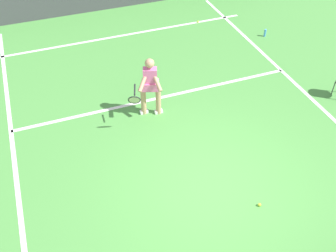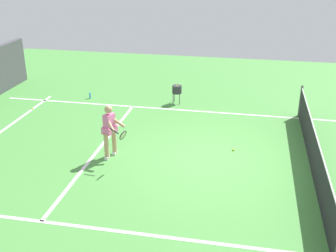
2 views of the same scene
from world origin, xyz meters
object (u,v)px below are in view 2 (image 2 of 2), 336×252
(tennis_ball_near, at_px, (233,150))
(tennis_ball_mid, at_px, (32,109))
(tennis_player, at_px, (110,130))
(ball_hopper, at_px, (177,89))
(water_bottle, at_px, (90,95))

(tennis_ball_near, relative_size, tennis_ball_mid, 1.00)
(tennis_player, xyz_separation_m, ball_hopper, (-4.83, 1.04, -0.30))
(tennis_ball_mid, height_order, ball_hopper, ball_hopper)
(tennis_ball_near, bearing_deg, water_bottle, -121.85)
(tennis_ball_mid, bearing_deg, water_bottle, 134.69)
(ball_hopper, bearing_deg, tennis_ball_near, 32.24)
(ball_hopper, bearing_deg, water_bottle, -87.89)
(tennis_ball_near, height_order, water_bottle, water_bottle)
(tennis_player, xyz_separation_m, tennis_ball_near, (-1.06, 3.41, -0.81))
(tennis_player, relative_size, water_bottle, 6.46)
(tennis_ball_mid, bearing_deg, tennis_ball_near, 74.97)
(tennis_player, bearing_deg, tennis_ball_mid, -127.00)
(tennis_player, height_order, ball_hopper, tennis_player)
(tennis_ball_mid, xyz_separation_m, ball_hopper, (-1.75, 5.12, 0.51))
(tennis_ball_near, bearing_deg, tennis_ball_mid, -105.03)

